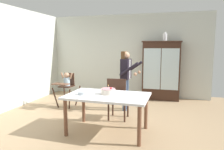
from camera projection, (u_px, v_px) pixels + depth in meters
ground_plane at (103, 121)px, 4.65m from camera, size 6.24×6.24×0.00m
wall_back at (127, 56)px, 6.98m from camera, size 5.32×0.06×2.70m
wall_left at (2, 59)px, 5.17m from camera, size 0.06×5.32×2.70m
china_cabinet at (161, 70)px, 6.48m from camera, size 1.18×0.48×1.82m
ceramic_vase at (165, 37)px, 6.32m from camera, size 0.13×0.13×0.27m
high_chair_with_toddler at (67, 83)px, 5.71m from camera, size 0.62×0.72×0.95m
adult_person at (126, 73)px, 5.37m from camera, size 0.53×0.52×1.53m
dining_table at (107, 99)px, 3.98m from camera, size 1.58×1.01×0.74m
birthday_cake at (108, 91)px, 4.03m from camera, size 0.28×0.28×0.19m
serving_bowl at (82, 93)px, 3.99m from camera, size 0.18×0.18×0.05m
dining_chair_far_side at (117, 96)px, 4.65m from camera, size 0.44×0.44×0.96m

